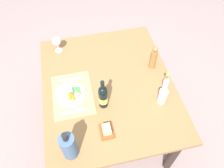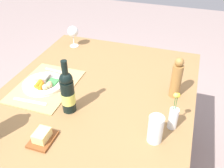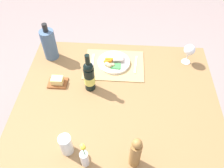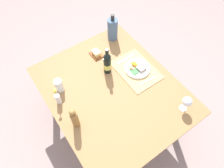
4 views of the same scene
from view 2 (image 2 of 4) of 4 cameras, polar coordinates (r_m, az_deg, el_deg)
dining_table at (r=1.52m, az=-3.40°, el=-5.02°), size 1.32×1.10×0.72m
placemat at (r=1.55m, az=-14.73°, el=-0.42°), size 0.44×0.32×0.01m
dinner_plate at (r=1.54m, az=-15.23°, el=0.12°), size 0.24×0.24×0.05m
fork at (r=1.66m, az=-12.26°, el=2.86°), size 0.03×0.18×0.00m
knife at (r=1.44m, az=-18.07°, el=-3.75°), size 0.03×0.20×0.00m
water_tumbler at (r=1.15m, az=9.77°, el=-10.35°), size 0.07×0.07×0.14m
wine_bottle at (r=1.28m, az=-10.04°, el=-1.81°), size 0.07×0.07×0.30m
wine_glass at (r=1.93m, az=-8.85°, el=11.56°), size 0.08×0.08×0.16m
butter_dish at (r=1.20m, az=-15.52°, el=-11.50°), size 0.13×0.10×0.05m
pepper_mill at (r=1.40m, az=14.41°, el=1.25°), size 0.06×0.06×0.24m
flower_vase at (r=1.22m, az=13.75°, el=-7.12°), size 0.04×0.04×0.20m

